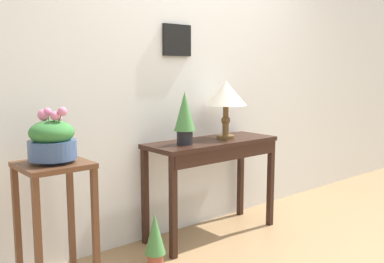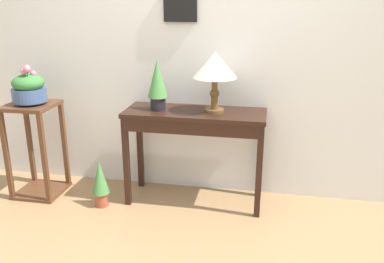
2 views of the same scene
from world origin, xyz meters
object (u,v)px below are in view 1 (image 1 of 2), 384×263
(pedestal_stand_left, at_px, (56,229))
(planter_bowl_wide, at_px, (52,140))
(table_lamp, at_px, (226,95))
(console_table, at_px, (214,155))
(potted_plant_floor, at_px, (155,240))
(potted_plant_on_console, at_px, (185,116))

(pedestal_stand_left, distance_m, planter_bowl_wide, 0.54)
(table_lamp, distance_m, pedestal_stand_left, 1.68)
(pedestal_stand_left, bearing_deg, table_lamp, 4.46)
(console_table, distance_m, pedestal_stand_left, 1.38)
(console_table, xyz_separation_m, planter_bowl_wide, (-1.35, -0.09, 0.27))
(table_lamp, xyz_separation_m, potted_plant_floor, (-0.89, -0.25, -0.92))
(pedestal_stand_left, height_order, planter_bowl_wide, planter_bowl_wide)
(pedestal_stand_left, bearing_deg, planter_bowl_wide, 18.27)
(pedestal_stand_left, distance_m, potted_plant_floor, 0.66)
(potted_plant_floor, bearing_deg, pedestal_stand_left, 168.13)
(console_table, bearing_deg, potted_plant_floor, -163.01)
(planter_bowl_wide, bearing_deg, pedestal_stand_left, -161.73)
(pedestal_stand_left, bearing_deg, console_table, 3.98)
(potted_plant_floor, bearing_deg, console_table, 16.99)
(potted_plant_on_console, bearing_deg, console_table, -0.25)
(table_lamp, height_order, potted_plant_floor, table_lamp)
(table_lamp, xyz_separation_m, pedestal_stand_left, (-1.51, -0.12, -0.73))
(console_table, distance_m, potted_plant_on_console, 0.45)
(console_table, bearing_deg, table_lamp, 8.66)
(potted_plant_on_console, xyz_separation_m, planter_bowl_wide, (-1.06, -0.10, -0.06))
(potted_plant_on_console, height_order, planter_bowl_wide, potted_plant_on_console)
(potted_plant_on_console, relative_size, planter_bowl_wide, 1.23)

